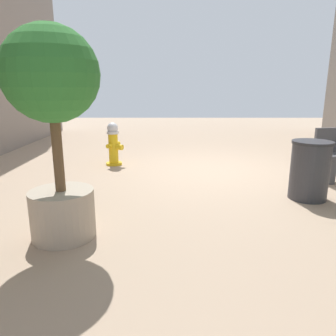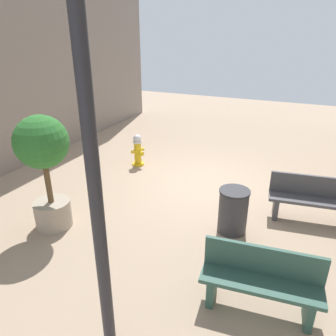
# 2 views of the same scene
# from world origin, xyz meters

# --- Properties ---
(ground_plane) EXTENTS (23.40, 23.40, 0.00)m
(ground_plane) POSITION_xyz_m (0.00, 0.00, 0.00)
(ground_plane) COLOR tan
(fire_hydrant) EXTENTS (0.41, 0.42, 0.93)m
(fire_hydrant) POSITION_xyz_m (2.11, -0.50, 0.47)
(fire_hydrant) COLOR gold
(fire_hydrant) RESTS_ON ground_plane
(bench_near) EXTENTS (1.74, 0.67, 0.95)m
(bench_near) POSITION_xyz_m (-2.58, 0.64, 0.50)
(bench_near) COLOR #4C4C51
(bench_near) RESTS_ON ground_plane
(bench_far) EXTENTS (1.66, 0.60, 0.95)m
(bench_far) POSITION_xyz_m (-2.01, 3.42, 0.49)
(bench_far) COLOR #33594C
(bench_far) RESTS_ON ground_plane
(planter_tree) EXTENTS (0.99, 0.99, 2.28)m
(planter_tree) POSITION_xyz_m (2.11, 2.99, 1.45)
(planter_tree) COLOR tan
(planter_tree) RESTS_ON ground_plane
(street_lamp) EXTENTS (0.36, 0.36, 4.42)m
(street_lamp) POSITION_xyz_m (-0.50, 4.88, 2.71)
(street_lamp) COLOR #2D2D33
(street_lamp) RESTS_ON ground_plane
(trash_bin) EXTENTS (0.59, 0.59, 0.89)m
(trash_bin) POSITION_xyz_m (-1.21, 1.69, 0.45)
(trash_bin) COLOR #38383D
(trash_bin) RESTS_ON ground_plane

